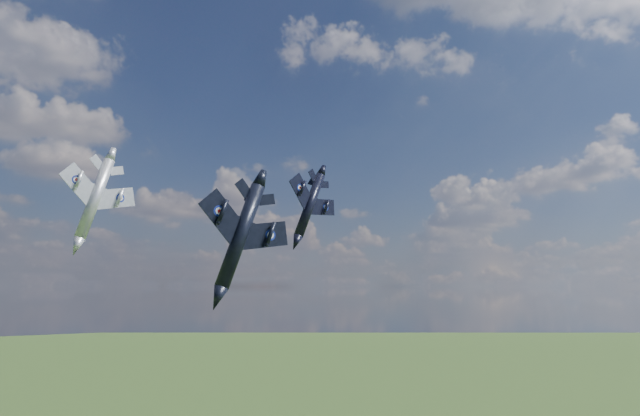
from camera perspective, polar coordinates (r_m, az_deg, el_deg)
jet_lead_navy at (r=67.47m, az=-7.29°, el=-2.50°), size 12.49×16.55×7.21m
jet_high_navy at (r=96.23m, az=-0.95°, el=0.27°), size 13.70×16.89×7.45m
jet_left_silver at (r=77.25m, az=-19.89°, el=0.83°), size 11.50×14.61×5.69m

